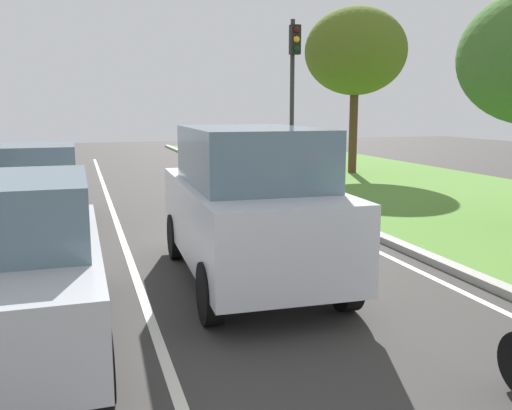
{
  "coord_description": "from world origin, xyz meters",
  "views": [
    {
      "loc": [
        -1.43,
        1.35,
        2.56
      ],
      "look_at": [
        0.91,
        8.69,
        1.2
      ],
      "focal_mm": 39.0,
      "sensor_mm": 36.0,
      "label": 1
    }
  ],
  "objects_px": {
    "car_sedan_left_lane": "(13,265)",
    "car_hatchback_far": "(41,186)",
    "traffic_light_near_right": "(294,74)",
    "tree_roadside_far": "(356,52)",
    "car_suv_ahead": "(249,204)"
  },
  "relations": [
    {
      "from": "car_sedan_left_lane",
      "to": "car_hatchback_far",
      "type": "bearing_deg",
      "value": 91.2
    },
    {
      "from": "traffic_light_near_right",
      "to": "tree_roadside_far",
      "type": "xyz_separation_m",
      "value": [
        3.43,
        2.42,
        1.01
      ]
    },
    {
      "from": "car_suv_ahead",
      "to": "car_hatchback_far",
      "type": "distance_m",
      "value": 5.99
    },
    {
      "from": "car_hatchback_far",
      "to": "traffic_light_near_right",
      "type": "bearing_deg",
      "value": 28.45
    },
    {
      "from": "traffic_light_near_right",
      "to": "tree_roadside_far",
      "type": "distance_m",
      "value": 4.32
    },
    {
      "from": "car_hatchback_far",
      "to": "tree_roadside_far",
      "type": "distance_m",
      "value": 13.27
    },
    {
      "from": "car_sedan_left_lane",
      "to": "traffic_light_near_right",
      "type": "distance_m",
      "value": 13.28
    },
    {
      "from": "car_sedan_left_lane",
      "to": "car_hatchback_far",
      "type": "xyz_separation_m",
      "value": [
        -0.11,
        6.57,
        -0.04
      ]
    },
    {
      "from": "tree_roadside_far",
      "to": "car_suv_ahead",
      "type": "bearing_deg",
      "value": -123.6
    },
    {
      "from": "car_sedan_left_lane",
      "to": "tree_roadside_far",
      "type": "distance_m",
      "value": 17.41
    },
    {
      "from": "car_sedan_left_lane",
      "to": "car_hatchback_far",
      "type": "distance_m",
      "value": 6.57
    },
    {
      "from": "car_sedan_left_lane",
      "to": "traffic_light_near_right",
      "type": "xyz_separation_m",
      "value": [
        7.36,
        10.73,
        2.67
      ]
    },
    {
      "from": "car_hatchback_far",
      "to": "tree_roadside_far",
      "type": "xyz_separation_m",
      "value": [
        10.9,
        6.58,
        3.72
      ]
    },
    {
      "from": "car_suv_ahead",
      "to": "traffic_light_near_right",
      "type": "bearing_deg",
      "value": 67.05
    },
    {
      "from": "tree_roadside_far",
      "to": "traffic_light_near_right",
      "type": "bearing_deg",
      "value": -144.8
    }
  ]
}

